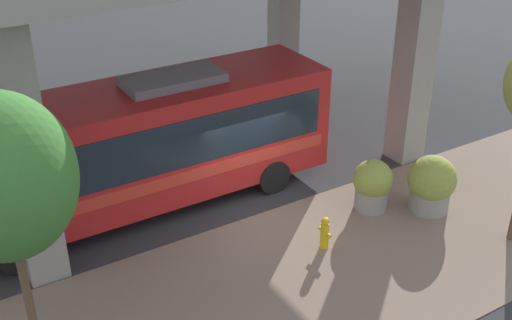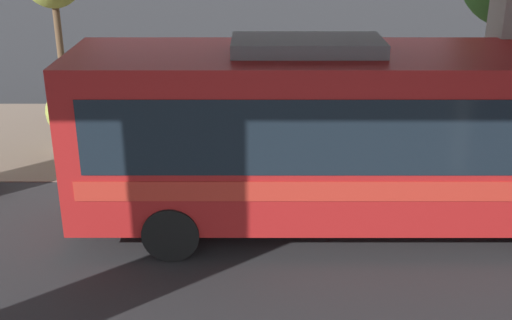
{
  "view_description": "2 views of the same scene",
  "coord_description": "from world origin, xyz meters",
  "px_view_note": "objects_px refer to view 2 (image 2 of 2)",
  "views": [
    {
      "loc": [
        -12.54,
        7.8,
        9.6
      ],
      "look_at": [
        -0.01,
        0.14,
        1.72
      ],
      "focal_mm": 45.0,
      "sensor_mm": 36.0,
      "label": 1
    },
    {
      "loc": [
        13.19,
        0.54,
        5.84
      ],
      "look_at": [
        1.17,
        0.53,
        1.01
      ],
      "focal_mm": 45.0,
      "sensor_mm": 36.0,
      "label": 2
    }
  ],
  "objects_px": {
    "bus": "(362,129)",
    "planter_front": "(73,118)",
    "fire_hydrant": "(214,131)",
    "planter_middle": "(118,131)"
  },
  "relations": [
    {
      "from": "bus",
      "to": "planter_front",
      "type": "distance_m",
      "value": 7.93
    },
    {
      "from": "fire_hydrant",
      "to": "planter_front",
      "type": "relative_size",
      "value": 0.56
    },
    {
      "from": "fire_hydrant",
      "to": "planter_front",
      "type": "bearing_deg",
      "value": -90.72
    },
    {
      "from": "fire_hydrant",
      "to": "planter_middle",
      "type": "height_order",
      "value": "planter_middle"
    },
    {
      "from": "planter_front",
      "to": "planter_middle",
      "type": "bearing_deg",
      "value": 56.22
    },
    {
      "from": "bus",
      "to": "fire_hydrant",
      "type": "xyz_separation_m",
      "value": [
        -4.24,
        -3.02,
        -1.52
      ]
    },
    {
      "from": "bus",
      "to": "planter_front",
      "type": "relative_size",
      "value": 6.52
    },
    {
      "from": "planter_front",
      "to": "planter_middle",
      "type": "height_order",
      "value": "planter_front"
    },
    {
      "from": "bus",
      "to": "fire_hydrant",
      "type": "relative_size",
      "value": 11.68
    },
    {
      "from": "bus",
      "to": "planter_front",
      "type": "xyz_separation_m",
      "value": [
        -4.28,
        -6.57,
        -1.17
      ]
    }
  ]
}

